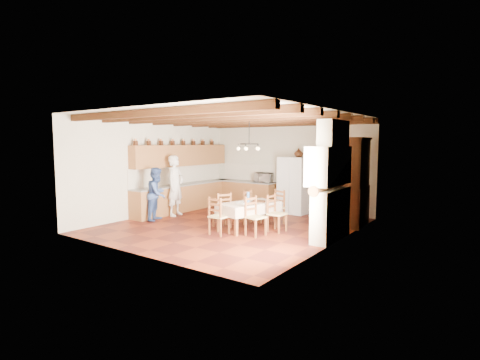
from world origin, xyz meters
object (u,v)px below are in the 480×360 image
(microwave, at_px, (264,178))
(chair_right_far, at_px, (277,213))
(chair_left_near, at_px, (222,210))
(person_woman_blue, at_px, (157,194))
(dining_table, at_px, (249,206))
(chair_left_far, at_px, (243,206))
(person_woman_red, at_px, (328,198))
(refrigerator, at_px, (295,185))
(chair_end_far, at_px, (275,207))
(chair_right_near, at_px, (256,216))
(hutch, at_px, (356,182))
(chair_end_near, at_px, (219,216))
(person_man, at_px, (176,186))

(microwave, bearing_deg, chair_right_far, -66.55)
(chair_left_near, bearing_deg, person_woman_blue, -51.77)
(dining_table, relative_size, chair_right_far, 1.85)
(chair_left_far, distance_m, person_woman_red, 2.39)
(chair_left_near, height_order, chair_right_far, same)
(refrigerator, xyz_separation_m, chair_end_far, (0.31, -1.78, -0.43))
(chair_left_far, height_order, person_woman_red, person_woman_red)
(refrigerator, distance_m, person_woman_red, 2.30)
(microwave, bearing_deg, chair_left_near, -92.10)
(chair_right_near, bearing_deg, hutch, -20.89)
(chair_left_near, bearing_deg, microwave, -139.66)
(chair_left_near, height_order, person_woman_blue, person_woman_blue)
(chair_right_near, bearing_deg, chair_end_far, 22.21)
(chair_right_near, relative_size, microwave, 1.60)
(chair_right_near, bearing_deg, microwave, 39.87)
(hutch, height_order, person_woman_blue, hutch)
(chair_end_far, bearing_deg, chair_left_far, -132.90)
(chair_end_near, bearing_deg, refrigerator, -92.71)
(chair_end_far, bearing_deg, dining_table, -85.88)
(chair_right_far, distance_m, chair_end_near, 1.51)
(chair_right_near, relative_size, person_woman_blue, 0.62)
(person_woman_blue, distance_m, person_woman_red, 4.90)
(person_man, distance_m, person_woman_blue, 0.83)
(chair_right_far, height_order, person_man, person_man)
(chair_right_far, height_order, person_woman_red, person_woman_red)
(person_woman_red, bearing_deg, chair_right_near, -25.79)
(chair_right_far, distance_m, microwave, 3.57)
(chair_right_near, height_order, chair_end_far, same)
(chair_left_near, relative_size, chair_right_near, 1.00)
(chair_end_far, xyz_separation_m, person_man, (-3.14, -0.78, 0.47))
(chair_right_near, relative_size, chair_right_far, 1.00)
(refrigerator, distance_m, chair_left_far, 2.34)
(chair_left_far, distance_m, chair_end_near, 1.48)
(chair_right_far, bearing_deg, person_woman_blue, 104.02)
(chair_end_far, bearing_deg, chair_right_far, -40.38)
(person_woman_red, bearing_deg, chair_left_near, -50.14)
(dining_table, relative_size, person_woman_blue, 1.14)
(chair_left_far, relative_size, chair_right_far, 1.00)
(hutch, bearing_deg, chair_left_far, -155.27)
(chair_right_far, bearing_deg, dining_table, 106.60)
(hutch, distance_m, chair_right_far, 2.47)
(refrigerator, height_order, person_woman_blue, refrigerator)
(chair_end_near, xyz_separation_m, person_woman_blue, (-2.58, 0.31, 0.30))
(chair_left_far, distance_m, chair_end_far, 0.92)
(person_woman_blue, relative_size, person_woman_red, 0.94)
(chair_right_far, bearing_deg, chair_end_near, 139.33)
(chair_right_far, bearing_deg, person_man, 91.25)
(person_woman_red, relative_size, microwave, 2.77)
(microwave, bearing_deg, chair_end_near, -87.87)
(chair_end_far, height_order, person_woman_blue, person_woman_blue)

